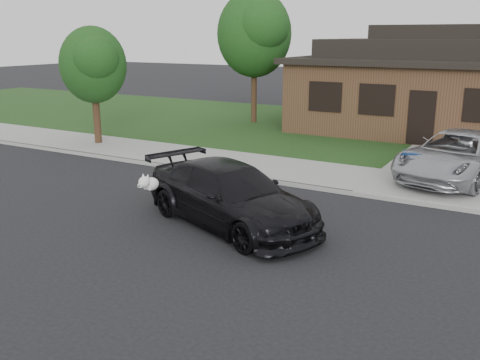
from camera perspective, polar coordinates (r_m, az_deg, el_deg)
The scene contains 11 objects.
ground at distance 14.00m, azimuth -7.50°, elevation -3.04°, with size 120.00×120.00×0.00m, color black.
sidewalk at distance 18.05m, azimuth 2.06°, elevation 1.45°, with size 60.00×3.00×0.12m, color gray.
curb at distance 16.78m, azimuth -0.32°, elevation 0.39°, with size 60.00×0.12×0.12m, color gray.
lawn at distance 25.27m, azimuth 10.54°, elevation 5.19°, with size 60.00×13.00×0.13m, color #193814.
driveway at distance 21.10m, azimuth 23.29°, elevation 2.25°, with size 4.50×13.00×0.14m, color gray.
sedan at distance 12.51m, azimuth -1.06°, elevation -1.65°, with size 5.38×3.69×1.45m.
minivan at distance 17.35m, azimuth 22.26°, elevation 2.44°, with size 2.37×5.13×1.43m, color #A8AAAF.
recycling_bin at distance 16.43m, azimuth 17.85°, elevation 1.27°, with size 0.67×0.67×0.95m.
house at distance 25.97m, azimuth 20.72°, elevation 9.35°, with size 12.60×8.60×4.65m.
tree_0 at distance 26.53m, azimuth 1.74°, elevation 15.48°, with size 3.78×3.60×6.34m.
tree_2 at distance 22.05m, azimuth -15.35°, elevation 11.87°, with size 2.73×2.60×4.59m.
Camera 1 is at (8.10, -10.55, 4.35)m, focal length 40.00 mm.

